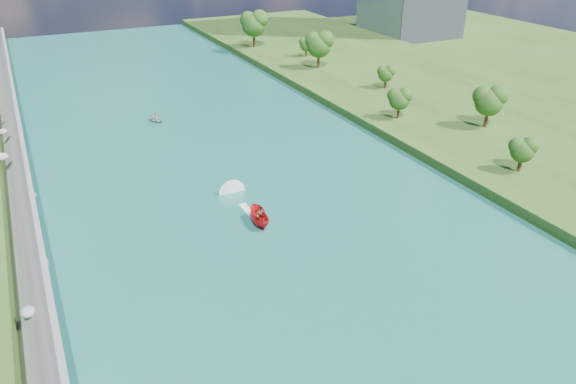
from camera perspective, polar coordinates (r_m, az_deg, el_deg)
ground at (r=57.33m, az=2.85°, el=-8.44°), size 260.00×260.00×0.00m
river_water at (r=72.89m, az=-4.70°, el=-0.21°), size 55.00×240.00×0.10m
berm_east at (r=100.01m, az=22.76°, el=5.84°), size 44.00×240.00×1.50m
riprap_bank at (r=67.68m, az=-25.28°, el=-3.50°), size 4.31×236.00×4.21m
trees_east at (r=100.90m, az=12.49°, el=10.62°), size 16.18×139.11×10.66m
motorboat at (r=66.57m, az=-3.36°, el=-2.15°), size 3.60×19.17×2.05m
raft at (r=100.58m, az=-13.26°, el=7.18°), size 3.43×3.79×1.61m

